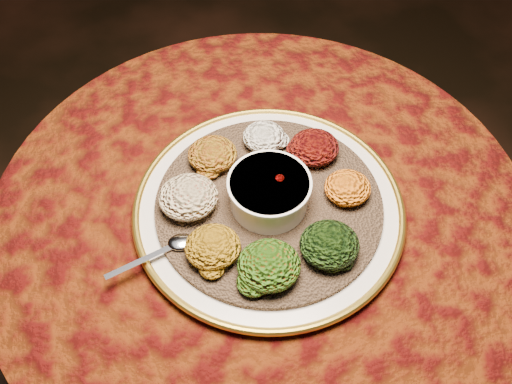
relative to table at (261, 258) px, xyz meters
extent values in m
plane|color=black|center=(0.00, 0.00, -0.55)|extent=(4.00, 4.00, 0.00)
cylinder|color=black|center=(0.00, 0.00, -0.53)|extent=(0.44, 0.44, 0.04)
cylinder|color=black|center=(0.00, 0.00, -0.21)|extent=(0.12, 0.12, 0.68)
cylinder|color=black|center=(0.00, 0.00, 0.15)|extent=(0.80, 0.80, 0.04)
cylinder|color=#451805|center=(0.00, 0.00, 0.00)|extent=(0.93, 0.93, 0.34)
cylinder|color=#451805|center=(0.00, 0.00, 0.17)|extent=(0.96, 0.96, 0.01)
cylinder|color=beige|center=(0.01, -0.01, 0.19)|extent=(0.54, 0.54, 0.02)
torus|color=gold|center=(0.01, -0.01, 0.20)|extent=(0.47, 0.47, 0.01)
cylinder|color=brown|center=(0.01, -0.01, 0.20)|extent=(0.48, 0.48, 0.01)
cylinder|color=white|center=(0.01, -0.01, 0.24)|extent=(0.13, 0.13, 0.06)
cylinder|color=white|center=(0.01, -0.01, 0.26)|extent=(0.14, 0.14, 0.01)
cylinder|color=#570404|center=(0.01, -0.01, 0.25)|extent=(0.11, 0.11, 0.01)
ellipsoid|color=silver|center=(-0.14, -0.08, 0.21)|extent=(0.04, 0.03, 0.01)
cube|color=silver|center=(-0.21, -0.10, 0.21)|extent=(0.12, 0.05, 0.00)
ellipsoid|color=silver|center=(0.02, 0.12, 0.23)|extent=(0.08, 0.07, 0.04)
ellipsoid|color=black|center=(0.11, 0.08, 0.23)|extent=(0.09, 0.09, 0.04)
ellipsoid|color=#A9720E|center=(0.15, -0.02, 0.23)|extent=(0.08, 0.08, 0.04)
ellipsoid|color=black|center=(0.09, -0.12, 0.23)|extent=(0.10, 0.09, 0.05)
ellipsoid|color=maroon|center=(-0.01, -0.15, 0.23)|extent=(0.10, 0.09, 0.05)
ellipsoid|color=#98690D|center=(-0.09, -0.10, 0.23)|extent=(0.09, 0.08, 0.04)
ellipsoid|color=maroon|center=(-0.12, 0.00, 0.23)|extent=(0.10, 0.10, 0.05)
ellipsoid|color=#855E10|center=(-0.07, 0.09, 0.23)|extent=(0.09, 0.08, 0.04)
camera|label=1|loc=(-0.09, -0.57, 1.00)|focal=40.00mm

